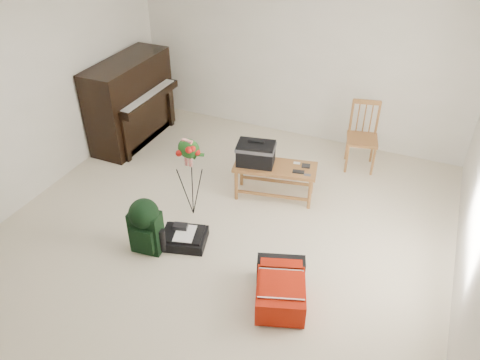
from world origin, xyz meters
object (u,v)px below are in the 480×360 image
at_px(green_backpack, 145,224).
at_px(red_suitcase, 282,285).
at_px(dining_chair, 363,137).
at_px(bench, 263,156).
at_px(flower_stand, 191,178).
at_px(piano, 131,103).
at_px(black_duffel, 184,237).

bearing_deg(green_backpack, red_suitcase, -8.21).
bearing_deg(dining_chair, bench, -143.56).
bearing_deg(green_backpack, flower_stand, 72.57).
distance_m(piano, bench, 2.38).
xyz_separation_m(dining_chair, red_suitcase, (-0.19, -2.71, -0.30)).
bearing_deg(green_backpack, bench, 56.82).
bearing_deg(dining_chair, red_suitcase, -106.45).
bearing_deg(bench, black_duffel, -121.31).
bearing_deg(bench, piano, 154.87).
bearing_deg(piano, dining_chair, 10.25).
height_order(bench, red_suitcase, bench).
xyz_separation_m(bench, red_suitcase, (0.82, -1.55, -0.40)).
distance_m(piano, dining_chair, 3.38).
xyz_separation_m(black_duffel, green_backpack, (-0.31, -0.25, 0.29)).
height_order(piano, flower_stand, piano).
relative_size(piano, bench, 1.39).
distance_m(bench, red_suitcase, 1.80).
height_order(bench, green_backpack, bench).
height_order(green_backpack, flower_stand, flower_stand).
bearing_deg(black_duffel, green_backpack, -156.17).
bearing_deg(flower_stand, bench, 56.52).
height_order(piano, black_duffel, piano).
xyz_separation_m(piano, green_backpack, (1.55, -2.06, -0.23)).
bearing_deg(red_suitcase, dining_chair, 67.08).
relative_size(dining_chair, black_duffel, 1.62).
bearing_deg(bench, green_backpack, -128.39).
bearing_deg(piano, black_duffel, -44.04).
bearing_deg(piano, flower_stand, -37.21).
bearing_deg(red_suitcase, flower_stand, 131.40).
relative_size(dining_chair, green_backpack, 1.42).
bearing_deg(black_duffel, piano, 120.56).
bearing_deg(dining_chair, green_backpack, -136.13).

